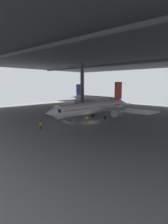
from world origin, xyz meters
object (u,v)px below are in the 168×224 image
crew_worker_by_stairs (87,119)px  traffic_cone_orange (48,128)px  airplane_main (95,107)px  boarding_stairs (69,121)px  airplane_distant (92,99)px  crew_worker_near_nose (41,125)px

crew_worker_by_stairs → traffic_cone_orange: size_ratio=2.87×
airplane_main → crew_worker_by_stairs: bearing=-71.6°
boarding_stairs → traffic_cone_orange: boarding_stairs is taller
airplane_distant → boarding_stairs: bearing=-58.0°
airplane_distant → airplane_main: bearing=-48.4°
airplane_main → crew_worker_by_stairs: size_ratio=18.79×
airplane_main → traffic_cone_orange: (1.00, -16.58, -2.95)m
airplane_main → boarding_stairs: (-0.72, -9.01, -2.53)m
airplane_distant → crew_worker_near_nose: bearing=-63.3°
airplane_main → boarding_stairs: airplane_main is taller
airplane_main → crew_worker_near_nose: airplane_main is taller
boarding_stairs → crew_worker_by_stairs: size_ratio=2.57×
airplane_main → crew_worker_near_nose: (-0.45, -17.40, -2.28)m
airplane_main → traffic_cone_orange: airplane_main is taller
crew_worker_by_stairs → airplane_distant: 37.22m
boarding_stairs → crew_worker_by_stairs: (2.44, 3.84, 0.28)m
boarding_stairs → airplane_distant: 38.98m
boarding_stairs → crew_worker_by_stairs: bearing=57.6°
crew_worker_near_nose → traffic_cone_orange: crew_worker_near_nose is taller
crew_worker_by_stairs → airplane_distant: (-23.03, 29.17, 2.13)m
crew_worker_by_stairs → traffic_cone_orange: (-0.72, -11.41, -0.69)m
boarding_stairs → crew_worker_near_nose: (0.27, -8.39, 0.25)m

